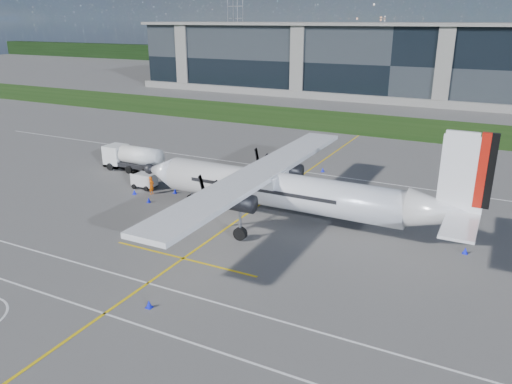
# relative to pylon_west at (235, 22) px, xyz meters

# --- Properties ---
(ground) EXTENTS (400.00, 400.00, 0.00)m
(ground) POSITION_rel_pylon_west_xyz_m (80.00, -110.00, -15.00)
(ground) COLOR #565452
(ground) RESTS_ON ground
(grass_strip) EXTENTS (400.00, 18.00, 0.04)m
(grass_strip) POSITION_rel_pylon_west_xyz_m (80.00, -102.00, -14.98)
(grass_strip) COLOR #1B3E11
(grass_strip) RESTS_ON ground
(terminal_building) EXTENTS (120.00, 20.00, 15.00)m
(terminal_building) POSITION_rel_pylon_west_xyz_m (80.00, -70.00, -7.50)
(terminal_building) COLOR black
(terminal_building) RESTS_ON ground
(tree_line) EXTENTS (400.00, 6.00, 6.00)m
(tree_line) POSITION_rel_pylon_west_xyz_m (80.00, -10.00, -12.00)
(tree_line) COLOR black
(tree_line) RESTS_ON ground
(pylon_west) EXTENTS (9.00, 4.60, 30.00)m
(pylon_west) POSITION_rel_pylon_west_xyz_m (0.00, 0.00, 0.00)
(pylon_west) COLOR gray
(pylon_west) RESTS_ON ground
(yellow_taxiway_centerline) EXTENTS (0.20, 70.00, 0.01)m
(yellow_taxiway_centerline) POSITION_rel_pylon_west_xyz_m (83.00, -140.00, -14.99)
(yellow_taxiway_centerline) COLOR yellow
(yellow_taxiway_centerline) RESTS_ON ground
(white_lane_line) EXTENTS (90.00, 0.15, 0.01)m
(white_lane_line) POSITION_rel_pylon_west_xyz_m (80.00, -164.00, -14.99)
(white_lane_line) COLOR white
(white_lane_line) RESTS_ON ground
(turboprop_aircraft) EXTENTS (29.69, 30.79, 9.24)m
(turboprop_aircraft) POSITION_rel_pylon_west_xyz_m (87.32, -146.57, -10.38)
(turboprop_aircraft) COLOR white
(turboprop_aircraft) RESTS_ON ground
(fuel_tanker_truck) EXTENTS (7.69, 2.50, 2.88)m
(fuel_tanker_truck) POSITION_rel_pylon_west_xyz_m (64.84, -140.33, -13.56)
(fuel_tanker_truck) COLOR white
(fuel_tanker_truck) RESTS_ON ground
(baggage_tug) EXTENTS (2.59, 1.55, 1.55)m
(baggage_tug) POSITION_rel_pylon_west_xyz_m (70.34, -144.67, -14.22)
(baggage_tug) COLOR silver
(baggage_tug) RESTS_ON ground
(ground_crew_person) EXTENTS (0.73, 0.92, 2.06)m
(ground_crew_person) POSITION_rel_pylon_west_xyz_m (72.14, -145.78, -13.97)
(ground_crew_person) COLOR #F25907
(ground_crew_person) RESTS_ON ground
(safety_cone_nose_stbd) EXTENTS (0.36, 0.36, 0.50)m
(safety_cone_nose_stbd) POSITION_rel_pylon_west_xyz_m (74.06, -144.57, -14.75)
(safety_cone_nose_stbd) COLOR #0D16E4
(safety_cone_nose_stbd) RESTS_ON ground
(safety_cone_stbdwing) EXTENTS (0.36, 0.36, 0.50)m
(safety_cone_stbdwing) POSITION_rel_pylon_west_xyz_m (84.59, -130.99, -14.75)
(safety_cone_stbdwing) COLOR #0D16E4
(safety_cone_stbdwing) RESTS_ON ground
(safety_cone_fwd) EXTENTS (0.36, 0.36, 0.50)m
(safety_cone_fwd) POSITION_rel_pylon_west_xyz_m (70.67, -146.66, -14.75)
(safety_cone_fwd) COLOR #0D16E4
(safety_cone_fwd) RESTS_ON ground
(safety_cone_nose_port) EXTENTS (0.36, 0.36, 0.50)m
(safety_cone_nose_port) POSITION_rel_pylon_west_xyz_m (73.39, -147.83, -14.75)
(safety_cone_nose_port) COLOR #0D16E4
(safety_cone_nose_port) RESTS_ON ground
(safety_cone_portwing) EXTENTS (0.36, 0.36, 0.50)m
(safety_cone_portwing) POSITION_rel_pylon_west_xyz_m (84.92, -162.28, -14.75)
(safety_cone_portwing) COLOR #0D16E4
(safety_cone_portwing) RESTS_ON ground
(safety_cone_tail) EXTENTS (0.36, 0.36, 0.50)m
(safety_cone_tail) POSITION_rel_pylon_west_xyz_m (101.04, -145.90, -14.75)
(safety_cone_tail) COLOR #0D16E4
(safety_cone_tail) RESTS_ON ground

